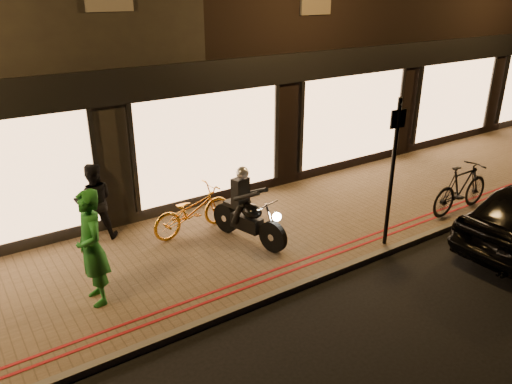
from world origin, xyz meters
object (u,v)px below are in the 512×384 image
motorcycle (247,213)px  person_green (92,248)px  bicycle_gold (192,211)px  sign_post (393,166)px

motorcycle → person_green: bearing=172.8°
bicycle_gold → person_green: person_green is taller
motorcycle → bicycle_gold: size_ratio=1.02×
bicycle_gold → person_green: bearing=112.9°
sign_post → motorcycle: bearing=143.6°
motorcycle → person_green: (-3.23, -0.40, 0.38)m
bicycle_gold → person_green: size_ratio=0.94×
motorcycle → person_green: size_ratio=0.96×
sign_post → bicycle_gold: size_ratio=1.61×
sign_post → person_green: (-5.49, 1.27, -0.69)m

